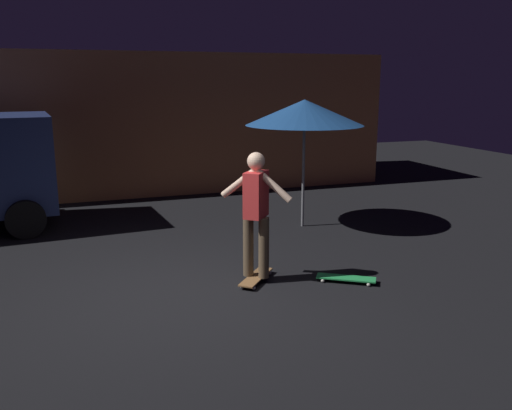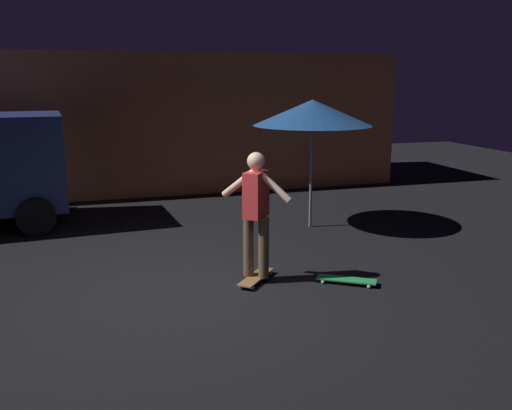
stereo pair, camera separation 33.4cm
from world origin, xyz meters
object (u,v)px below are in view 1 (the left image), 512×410
skateboard_spare (346,278)px  skateboard_ridden (256,277)px  patio_umbrella (305,113)px  skater (256,206)px

skateboard_spare → skateboard_ridden: bearing=158.6°
patio_umbrella → skateboard_spare: 3.52m
skater → skateboard_spare: bearing=-21.4°
skateboard_spare → skater: (-1.12, 0.44, 0.98)m
patio_umbrella → skateboard_ridden: (-1.75, -2.38, -2.02)m
patio_umbrella → skateboard_spare: patio_umbrella is taller
skateboard_spare → patio_umbrella: bearing=77.3°
patio_umbrella → skater: 3.13m
skateboard_ridden → skater: skater is taller
skater → patio_umbrella: bearing=53.6°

